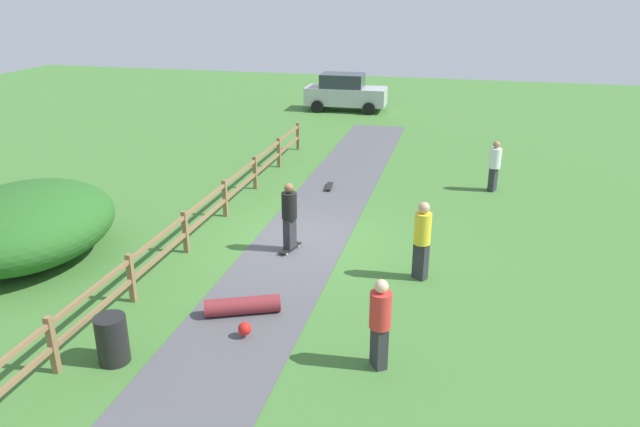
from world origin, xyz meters
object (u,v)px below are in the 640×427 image
object	(u,v)px
skater_riding	(289,214)
skater_fallen	(243,307)
bystander_white	(495,164)
bystander_yellow	(422,237)
skateboard_loose	(329,186)
parked_car_silver	(345,92)
trash_bin	(112,339)
bush_large	(25,224)
bystander_red	(380,320)

from	to	relation	value
skater_riding	skater_fallen	distance (m)	3.38
bystander_white	bystander_yellow	world-z (taller)	bystander_yellow
skater_fallen	skateboard_loose	size ratio (longest dim) A/B	1.89
skateboard_loose	parked_car_silver	bearing A→B (deg)	99.38
skater_riding	bystander_white	bearing A→B (deg)	50.44
parked_car_silver	skater_fallen	bearing A→B (deg)	-83.93
bystander_yellow	parked_car_silver	distance (m)	19.43
trash_bin	skateboard_loose	bearing A→B (deg)	81.43
bush_large	bystander_white	xyz separation A→B (m)	(11.12, 8.07, 0.00)
bystander_white	skateboard_loose	bearing A→B (deg)	-168.21
skater_fallen	bush_large	bearing A→B (deg)	167.62
bystander_white	skater_riding	bearing A→B (deg)	-129.56
trash_bin	parked_car_silver	xyz separation A→B (m)	(-0.57, 23.18, 0.51)
bystander_red	skater_fallen	bearing A→B (deg)	160.61
bystander_red	bush_large	bearing A→B (deg)	165.27
skater_fallen	skateboard_loose	xyz separation A→B (m)	(-0.13, 8.31, -0.11)
skater_fallen	skateboard_loose	distance (m)	8.31
trash_bin	skater_riding	distance (m)	5.59
trash_bin	skater_fallen	distance (m)	2.63
bystander_white	bystander_red	world-z (taller)	bystander_red
trash_bin	skater_fallen	world-z (taller)	trash_bin
skater_fallen	bystander_yellow	xyz separation A→B (m)	(3.34, 2.56, 0.84)
skateboard_loose	parked_car_silver	xyz separation A→B (m)	(-2.12, 12.86, 0.87)
skater_riding	skater_fallen	size ratio (longest dim) A/B	1.15
bystander_white	parked_car_silver	world-z (taller)	parked_car_silver
bush_large	parked_car_silver	size ratio (longest dim) A/B	1.10
bush_large	skateboard_loose	xyz separation A→B (m)	(5.91, 6.99, -0.82)
skater_riding	parked_car_silver	distance (m)	18.03
skateboard_loose	skater_riding	bearing A→B (deg)	-88.26
bush_large	skateboard_loose	world-z (taller)	bush_large
bystander_yellow	skater_riding	bearing A→B (deg)	167.75
bush_large	skater_riding	xyz separation A→B (m)	(6.06, 1.95, 0.10)
bystander_white	bystander_red	bearing A→B (deg)	-101.62
skater_riding	skater_fallen	xyz separation A→B (m)	(-0.03, -3.28, -0.81)
bystander_red	bystander_yellow	xyz separation A→B (m)	(0.41, 3.59, 0.09)
skater_riding	parked_car_silver	bearing A→B (deg)	97.25
trash_bin	skateboard_loose	xyz separation A→B (m)	(1.55, 10.32, -0.36)
bystander_yellow	parked_car_silver	world-z (taller)	parked_car_silver
trash_bin	bystander_red	bearing A→B (deg)	11.97
bush_large	bystander_yellow	size ratio (longest dim) A/B	2.52
skateboard_loose	bystander_yellow	xyz separation A→B (m)	(3.47, -5.75, 0.95)
bystander_white	bystander_yellow	size ratio (longest dim) A/B	0.89
skater_riding	bystander_red	world-z (taller)	skater_riding
skater_riding	bystander_yellow	size ratio (longest dim) A/B	0.96
bush_large	skater_riding	world-z (taller)	bush_large
skateboard_loose	bystander_white	bearing A→B (deg)	11.79
skateboard_loose	bystander_white	size ratio (longest dim) A/B	0.49
bystander_white	skater_fallen	bearing A→B (deg)	-118.40
bystander_red	skater_riding	bearing A→B (deg)	124.00
skater_fallen	bystander_white	bearing A→B (deg)	61.60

